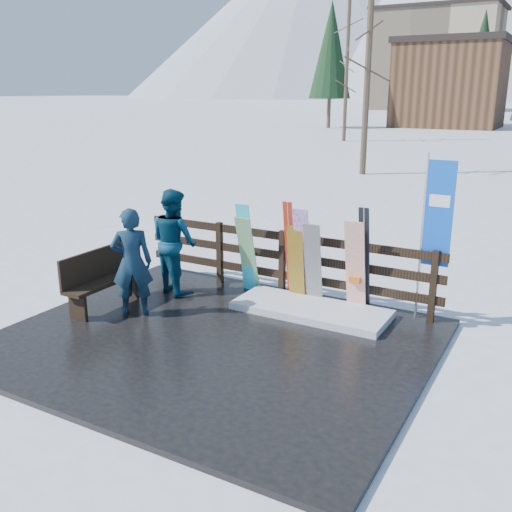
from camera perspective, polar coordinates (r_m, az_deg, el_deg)
The scene contains 16 objects.
ground at distance 8.44m, azimuth -4.26°, elevation -8.72°, with size 700.00×700.00×0.00m, color white.
deck at distance 8.42m, azimuth -4.27°, elevation -8.47°, with size 6.00×5.00×0.08m, color black.
fence at distance 9.96m, azimuth 2.64°, elevation -0.20°, with size 5.60×0.10×1.15m.
snow_patch at distance 9.31m, azimuth 5.50°, elevation -5.36°, with size 2.51×1.00×0.12m, color white.
bench at distance 9.72m, azimuth -15.28°, elevation -2.08°, with size 0.41×1.50×0.97m.
snowboard_0 at distance 10.01m, azimuth -0.99°, elevation 0.78°, with size 0.26×0.03×1.64m, color #32D6F5.
snowboard_1 at distance 10.03m, azimuth -0.85°, elevation 0.15°, with size 0.30×0.03×1.43m, color silver.
snowboard_2 at distance 9.61m, azimuth 4.04°, elevation -0.77°, with size 0.29×0.03×1.35m, color yellow.
snowboard_3 at distance 9.52m, azimuth 4.67°, elevation -0.00°, with size 0.27×0.03×1.66m, color white.
snowboard_4 at distance 9.48m, azimuth 5.73°, elevation -0.84°, with size 0.29×0.03×1.42m, color black.
snowboard_5 at distance 9.21m, azimuth 9.90°, elevation -1.08°, with size 0.32×0.03×1.57m, color white.
ski_pair_a at distance 9.68m, azimuth 3.41°, elevation 0.55°, with size 0.17×0.29×1.72m.
ski_pair_b at distance 9.20m, azimuth 10.79°, elevation -0.43°, with size 0.17×0.35×1.76m.
rental_flag at distance 8.97m, azimuth 17.42°, elevation 3.46°, with size 0.45×0.04×2.60m.
person_front at distance 9.17m, azimuth -12.31°, elevation -0.63°, with size 0.64×0.42×1.75m, color #163A49.
person_back at distance 10.11m, azimuth -8.19°, elevation 1.48°, with size 0.90×0.70×1.86m, color navy.
Camera 1 is at (4.28, -6.34, 3.54)m, focal length 40.00 mm.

